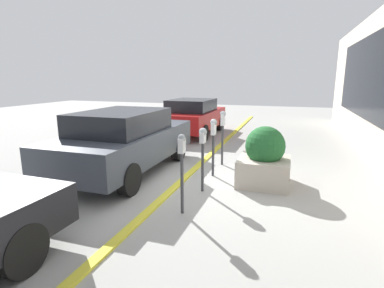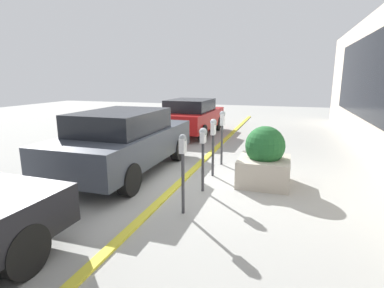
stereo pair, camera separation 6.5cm
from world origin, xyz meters
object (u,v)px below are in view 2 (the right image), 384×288
(parking_meter_second, at_px, (203,144))
(parking_meter_middle, at_px, (213,134))
(parking_meter_fourth, at_px, (222,126))
(parked_car_rear, at_px, (191,116))
(parking_meter_nearest, at_px, (183,158))
(planter_box, at_px, (264,159))
(parked_car_middle, at_px, (124,140))

(parking_meter_second, xyz_separation_m, parking_meter_middle, (1.05, 0.05, 0.01))
(parking_meter_fourth, xyz_separation_m, parked_car_rear, (4.03, 2.18, -0.31))
(parking_meter_nearest, xyz_separation_m, parking_meter_second, (1.12, -0.04, 0.00))
(parking_meter_fourth, xyz_separation_m, planter_box, (-1.21, -1.22, -0.52))
(planter_box, xyz_separation_m, parked_car_rear, (5.24, 3.40, 0.21))
(parked_car_middle, bearing_deg, parking_meter_fourth, -57.40)
(parking_meter_second, bearing_deg, parking_meter_nearest, 177.94)
(planter_box, bearing_deg, parked_car_rear, 32.97)
(parking_meter_nearest, height_order, parking_meter_middle, parking_meter_nearest)
(parking_meter_nearest, xyz_separation_m, parking_meter_fourth, (3.18, 0.01, 0.07))
(parking_meter_middle, distance_m, parked_car_middle, 2.21)
(parking_meter_nearest, height_order, planter_box, parking_meter_nearest)
(parking_meter_fourth, bearing_deg, parking_meter_middle, -179.80)
(parking_meter_second, height_order, parking_meter_fourth, parking_meter_fourth)
(parking_meter_second, relative_size, parking_meter_fourth, 0.91)
(parking_meter_nearest, bearing_deg, planter_box, -31.60)
(parking_meter_fourth, bearing_deg, planter_box, -134.69)
(parking_meter_fourth, bearing_deg, parked_car_rear, 28.38)
(parking_meter_middle, xyz_separation_m, parked_car_rear, (5.04, 2.18, -0.25))
(parking_meter_fourth, bearing_deg, parked_car_middle, 122.63)
(parking_meter_nearest, distance_m, parked_car_middle, 2.83)
(parking_meter_second, xyz_separation_m, parked_car_rear, (6.09, 2.23, -0.24))
(parking_meter_second, distance_m, parked_car_middle, 2.32)
(parking_meter_middle, bearing_deg, parking_meter_nearest, -179.86)
(parking_meter_second, xyz_separation_m, parking_meter_fourth, (2.06, 0.05, 0.07))
(parking_meter_nearest, distance_m, planter_box, 2.36)
(planter_box, bearing_deg, parked_car_middle, 93.01)
(parking_meter_second, xyz_separation_m, planter_box, (0.85, -1.17, -0.44))
(parking_meter_nearest, distance_m, parking_meter_fourth, 3.18)
(parking_meter_middle, relative_size, parking_meter_fourth, 0.94)
(parking_meter_second, height_order, planter_box, parking_meter_second)
(parking_meter_nearest, relative_size, planter_box, 1.08)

